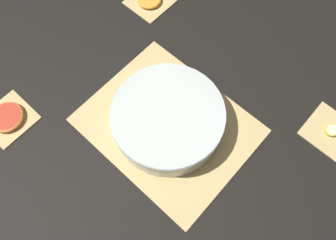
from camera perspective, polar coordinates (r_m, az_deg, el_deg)
name	(u,v)px	position (r m, az deg, el deg)	size (l,w,h in m)	color
ground_plane	(168,125)	(0.87, 0.00, -0.94)	(6.00, 6.00, 0.00)	black
bamboo_mat_center	(168,125)	(0.86, 0.00, -0.86)	(0.42, 0.34, 0.01)	#D6B775
coaster_mat_near_left	(330,131)	(0.96, 26.43, -1.78)	(0.12, 0.12, 0.01)	#D6B775
coaster_mat_near_right	(149,1)	(1.10, -3.24, 19.94)	(0.12, 0.12, 0.01)	#D6B775
coaster_mat_far_right	(8,119)	(0.97, -26.05, 0.22)	(0.12, 0.12, 0.01)	#D6B775
fruit_salad_bowl	(168,118)	(0.82, 0.03, 0.34)	(0.29, 0.29, 0.07)	silver
banana_coin_single	(332,130)	(0.95, 26.61, -1.62)	(0.04, 0.04, 0.01)	#F7EFC6
grapefruit_slice	(7,117)	(0.96, -26.26, 0.43)	(0.09, 0.09, 0.01)	red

